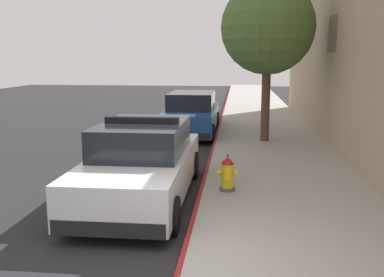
{
  "coord_description": "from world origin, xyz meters",
  "views": [
    {
      "loc": [
        0.67,
        -5.22,
        2.83
      ],
      "look_at": [
        -0.36,
        4.63,
        1.0
      ],
      "focal_mm": 40.72,
      "sensor_mm": 36.0,
      "label": 1
    }
  ],
  "objects_px": {
    "parked_car_silver_ahead": "(191,114)",
    "fire_hydrant": "(227,174)",
    "street_tree": "(268,28)",
    "police_cruiser": "(142,163)"
  },
  "relations": [
    {
      "from": "parked_car_silver_ahead",
      "to": "fire_hydrant",
      "type": "relative_size",
      "value": 6.37
    },
    {
      "from": "fire_hydrant",
      "to": "street_tree",
      "type": "xyz_separation_m",
      "value": [
        1.08,
        5.63,
        3.26
      ]
    },
    {
      "from": "fire_hydrant",
      "to": "parked_car_silver_ahead",
      "type": "bearing_deg",
      "value": 101.46
    },
    {
      "from": "street_tree",
      "to": "fire_hydrant",
      "type": "bearing_deg",
      "value": -100.9
    },
    {
      "from": "police_cruiser",
      "to": "fire_hydrant",
      "type": "height_order",
      "value": "police_cruiser"
    },
    {
      "from": "police_cruiser",
      "to": "fire_hydrant",
      "type": "relative_size",
      "value": 6.37
    },
    {
      "from": "parked_car_silver_ahead",
      "to": "police_cruiser",
      "type": "bearing_deg",
      "value": -91.17
    },
    {
      "from": "parked_car_silver_ahead",
      "to": "fire_hydrant",
      "type": "bearing_deg",
      "value": -78.54
    },
    {
      "from": "parked_car_silver_ahead",
      "to": "street_tree",
      "type": "distance_m",
      "value": 4.49
    },
    {
      "from": "parked_car_silver_ahead",
      "to": "street_tree",
      "type": "xyz_separation_m",
      "value": [
        2.63,
        -2.02,
        3.03
      ]
    }
  ]
}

